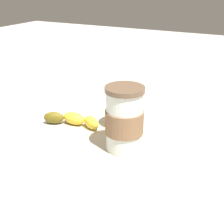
# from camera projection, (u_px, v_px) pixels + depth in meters

# --- Properties ---
(ground_plane) EXTENTS (3.00, 3.00, 0.00)m
(ground_plane) POSITION_uv_depth(u_px,v_px,m) (112.00, 132.00, 0.75)
(ground_plane) COLOR beige
(paper_napkin) EXTENTS (0.29, 0.29, 0.00)m
(paper_napkin) POSITION_uv_depth(u_px,v_px,m) (112.00, 132.00, 0.75)
(paper_napkin) COLOR beige
(paper_napkin) RESTS_ON ground_plane
(coffee_cup) EXTENTS (0.08, 0.08, 0.14)m
(coffee_cup) POSITION_uv_depth(u_px,v_px,m) (124.00, 119.00, 0.65)
(coffee_cup) COLOR silver
(coffee_cup) RESTS_ON paper_napkin
(muffin) EXTENTS (0.08, 0.08, 0.10)m
(muffin) POSITION_uv_depth(u_px,v_px,m) (121.00, 106.00, 0.76)
(muffin) COLOR beige
(muffin) RESTS_ON paper_napkin
(banana) EXTENTS (0.16, 0.06, 0.03)m
(banana) POSITION_uv_depth(u_px,v_px,m) (73.00, 119.00, 0.78)
(banana) COLOR yellow
(banana) RESTS_ON paper_napkin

